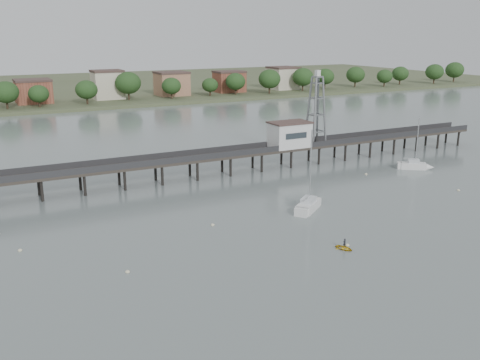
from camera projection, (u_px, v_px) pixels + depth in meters
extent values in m
plane|color=slate|center=(409.00, 334.00, 49.58)|extent=(500.00, 500.00, 0.00)
cube|color=#2D2823|center=(176.00, 161.00, 99.87)|extent=(150.00, 5.00, 0.50)
cube|color=#333335|center=(181.00, 160.00, 97.61)|extent=(150.00, 0.12, 1.10)
cube|color=#333335|center=(171.00, 154.00, 101.71)|extent=(150.00, 0.12, 1.10)
cylinder|color=black|center=(180.00, 174.00, 98.77)|extent=(0.50, 0.50, 4.40)
cylinder|color=black|center=(173.00, 169.00, 102.02)|extent=(0.50, 0.50, 4.40)
cylinder|color=black|center=(458.00, 138.00, 131.19)|extent=(0.50, 0.50, 4.40)
cylinder|color=black|center=(446.00, 136.00, 134.43)|extent=(0.50, 0.50, 4.40)
cube|color=silver|center=(289.00, 135.00, 110.24)|extent=(8.00, 5.00, 5.00)
cube|color=#4C3833|center=(290.00, 122.00, 109.53)|extent=(8.40, 5.40, 0.30)
cube|color=slate|center=(318.00, 77.00, 110.00)|extent=(1.80, 1.80, 0.30)
cube|color=silver|center=(318.00, 73.00, 109.80)|extent=(0.90, 0.90, 1.20)
cube|color=white|center=(308.00, 207.00, 84.10)|extent=(6.29, 5.59, 1.65)
cone|color=white|center=(316.00, 200.00, 87.43)|extent=(3.46, 3.43, 2.37)
cube|color=silver|center=(309.00, 200.00, 83.78)|extent=(3.31, 3.16, 0.75)
cylinder|color=#A5A8AA|center=(311.00, 166.00, 82.72)|extent=(0.18, 0.18, 11.44)
cylinder|color=#A5A8AA|center=(307.00, 198.00, 82.75)|extent=(2.90, 2.26, 0.12)
cube|color=white|center=(413.00, 167.00, 109.19)|extent=(5.13, 4.48, 1.65)
cone|color=white|center=(429.00, 167.00, 108.74)|extent=(2.80, 2.77, 1.93)
cube|color=silver|center=(414.00, 161.00, 108.88)|extent=(2.69, 2.54, 0.75)
cylinder|color=#A5A8AA|center=(417.00, 140.00, 107.68)|extent=(0.18, 0.18, 9.29)
cylinder|color=#A5A8AA|center=(410.00, 158.00, 108.85)|extent=(2.40, 1.80, 0.12)
imported|color=gold|center=(344.00, 249.00, 69.00)|extent=(1.78, 1.04, 2.39)
imported|color=black|center=(344.00, 249.00, 69.00)|extent=(0.52, 1.24, 0.29)
ellipsoid|color=beige|center=(347.00, 245.00, 70.07)|extent=(0.56, 0.56, 0.39)
ellipsoid|color=beige|center=(20.00, 250.00, 68.44)|extent=(0.56, 0.56, 0.39)
ellipsoid|color=beige|center=(366.00, 174.00, 105.02)|extent=(0.56, 0.56, 0.39)
ellipsoid|color=beige|center=(213.00, 225.00, 77.43)|extent=(0.56, 0.56, 0.39)
ellipsoid|color=beige|center=(458.00, 190.00, 94.34)|extent=(0.56, 0.56, 0.39)
ellipsoid|color=beige|center=(127.00, 272.00, 62.32)|extent=(0.56, 0.56, 0.39)
cube|color=#475133|center=(40.00, 89.00, 258.92)|extent=(500.00, 170.00, 1.40)
cube|color=brown|center=(33.00, 91.00, 200.08)|extent=(13.00, 10.50, 9.00)
cube|color=brown|center=(108.00, 87.00, 212.51)|extent=(13.00, 10.50, 9.00)
cube|color=brown|center=(172.00, 84.00, 224.50)|extent=(13.00, 10.50, 9.00)
cube|color=brown|center=(229.00, 82.00, 236.49)|extent=(13.00, 10.50, 9.00)
cube|color=brown|center=(283.00, 79.00, 248.92)|extent=(13.00, 10.50, 9.00)
ellipsoid|color=#1D3817|center=(67.00, 92.00, 194.18)|extent=(8.00, 8.00, 6.80)
ellipsoid|color=#1D3817|center=(333.00, 79.00, 247.46)|extent=(8.00, 8.00, 6.80)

